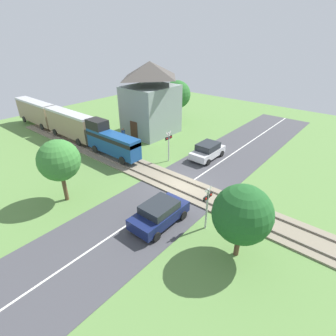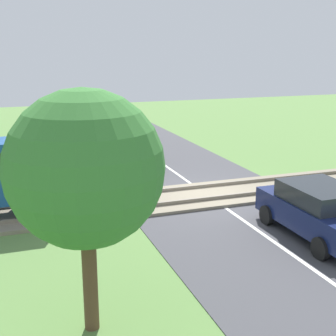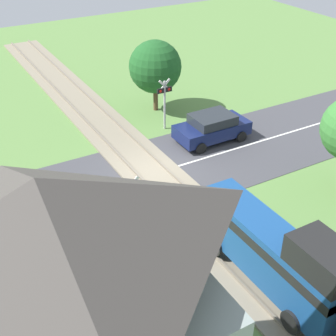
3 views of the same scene
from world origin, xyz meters
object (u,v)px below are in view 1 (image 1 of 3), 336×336
object	(u,v)px
crossing_signal_east_approach	(169,142)
pedestrian_by_station	(123,136)
train	(66,123)
car_near_crossing	(159,213)
crossing_signal_west_approach	(207,203)
station_building	(151,100)
car_far_side	(208,151)

from	to	relation	value
crossing_signal_east_approach	pedestrian_by_station	world-z (taller)	crossing_signal_east_approach
train	car_near_crossing	xyz separation A→B (m)	(-4.42, -17.66, -1.09)
crossing_signal_west_approach	station_building	bearing A→B (deg)	53.99
crossing_signal_west_approach	car_near_crossing	bearing A→B (deg)	121.34
car_near_crossing	pedestrian_by_station	world-z (taller)	pedestrian_by_station
station_building	car_far_side	bearing A→B (deg)	-100.94
car_far_side	crossing_signal_east_approach	bearing A→B (deg)	138.88
crossing_signal_east_approach	station_building	size ratio (longest dim) A/B	0.37
train	car_near_crossing	bearing A→B (deg)	-104.06
car_far_side	crossing_signal_west_approach	bearing A→B (deg)	-148.28
train	car_far_side	distance (m)	15.90
car_far_side	pedestrian_by_station	size ratio (longest dim) A/B	2.34
car_near_crossing	crossing_signal_west_approach	xyz separation A→B (m)	(1.51, -2.48, 1.11)
car_far_side	crossing_signal_west_approach	xyz separation A→B (m)	(-8.67, -5.36, 1.10)
pedestrian_by_station	train	bearing A→B (deg)	121.26
car_near_crossing	station_building	world-z (taller)	station_building
crossing_signal_east_approach	station_building	distance (m)	8.18
car_near_crossing	crossing_signal_west_approach	world-z (taller)	crossing_signal_west_approach
car_near_crossing	train	bearing A→B (deg)	75.94
crossing_signal_west_approach	crossing_signal_east_approach	bearing A→B (deg)	53.36
train	crossing_signal_east_approach	world-z (taller)	train
crossing_signal_east_approach	pedestrian_by_station	distance (m)	6.90
car_far_side	station_building	bearing A→B (deg)	79.06
train	crossing_signal_east_approach	distance (m)	12.65
train	station_building	world-z (taller)	station_building
car_far_side	crossing_signal_east_approach	size ratio (longest dim) A/B	1.30
crossing_signal_east_approach	pedestrian_by_station	xyz separation A→B (m)	(0.43, 6.79, -1.16)
car_near_crossing	pedestrian_by_station	distance (m)	14.42
train	car_far_side	world-z (taller)	train
car_far_side	pedestrian_by_station	distance (m)	9.58
station_building	pedestrian_by_station	distance (m)	5.24
crossing_signal_west_approach	crossing_signal_east_approach	size ratio (longest dim) A/B	1.00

